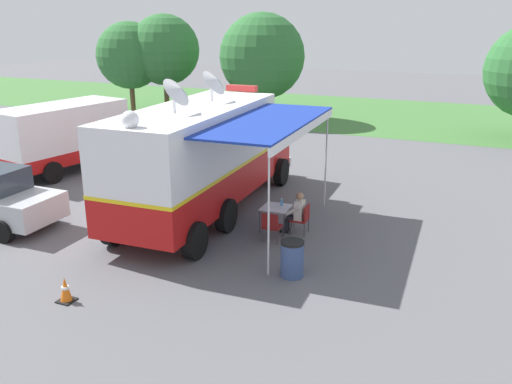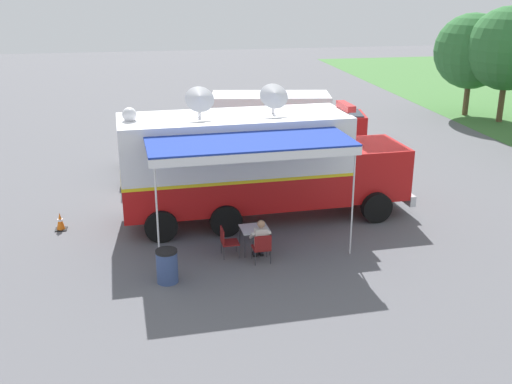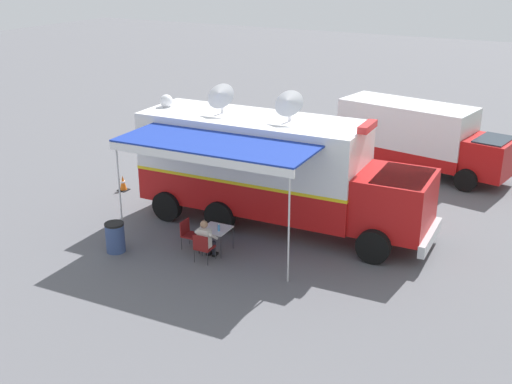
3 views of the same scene
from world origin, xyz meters
name	(u,v)px [view 2 (image 2 of 3)]	position (x,y,z in m)	size (l,w,h in m)	color
ground_plane	(235,219)	(0.00, 0.00, 0.00)	(100.00, 100.00, 0.00)	#5B5B60
lot_stripe	(228,196)	(-2.27, 0.08, 0.00)	(0.12, 4.80, 0.01)	silver
command_truck	(258,162)	(0.00, 0.75, 1.95)	(5.18, 9.59, 4.53)	#B71414
folding_table	(255,230)	(2.57, 0.18, 0.67)	(0.83, 0.83, 0.73)	silver
water_bottle	(261,226)	(2.67, 0.35, 0.83)	(0.07, 0.07, 0.22)	#4C99D8
folding_chair_at_table	(262,246)	(3.37, 0.24, 0.51)	(0.50, 0.50, 0.87)	maroon
folding_chair_beside_table	(227,240)	(2.76, -0.67, 0.51)	(0.50, 0.50, 0.87)	maroon
seated_responder	(260,239)	(3.18, 0.23, 0.65)	(0.67, 0.57, 1.25)	silver
trash_bin	(167,266)	(4.01, -2.41, 0.46)	(0.57, 0.57, 0.91)	#384C7F
traffic_cone	(60,221)	(-0.14, -5.58, 0.28)	(0.36, 0.36, 0.58)	black
support_truck	(282,123)	(-7.60, 3.31, 1.39)	(3.23, 7.05, 2.70)	white
car_behind_truck	(145,154)	(-5.41, -2.81, 0.88)	(4.23, 2.07, 1.76)	#B2B5BA
tree_far_left	(472,51)	(-13.66, 15.65, 3.64)	(4.22, 4.22, 5.76)	brown
tree_left_of_centre	(509,49)	(-11.67, 16.63, 3.98)	(4.45, 4.45, 6.21)	brown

